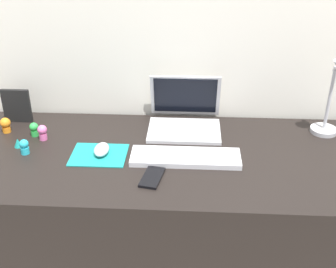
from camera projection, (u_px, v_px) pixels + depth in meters
name	position (u px, v px, depth m)	size (l,w,h in m)	color
back_wall	(164.00, 111.00, 2.01)	(2.84, 0.05, 1.48)	silver
desk	(159.00, 229.00, 1.85)	(1.64, 0.68, 0.74)	black
laptop	(185.00, 115.00, 1.86)	(0.30, 0.26, 0.21)	silver
keyboard	(186.00, 157.00, 1.64)	(0.41, 0.13, 0.02)	silver
mousepad	(99.00, 155.00, 1.67)	(0.21, 0.17, 0.00)	teal
mouse	(102.00, 149.00, 1.67)	(0.06, 0.10, 0.03)	silver
cell_phone	(152.00, 177.00, 1.53)	(0.06, 0.13, 0.01)	black
desk_lamp	(331.00, 100.00, 1.74)	(0.11, 0.14, 0.33)	#B7B7BC
picture_frame	(17.00, 106.00, 1.89)	(0.12, 0.02, 0.15)	black
toy_figurine_pink	(42.00, 132.00, 1.77)	(0.04, 0.04, 0.06)	pink
toy_figurine_orange	(6.00, 125.00, 1.82)	(0.04, 0.04, 0.06)	orange
toy_figurine_cyan	(24.00, 147.00, 1.67)	(0.03, 0.03, 0.06)	#28B7CC
toy_figurine_teal	(18.00, 143.00, 1.72)	(0.03, 0.03, 0.04)	teal
toy_figurine_green	(34.00, 129.00, 1.79)	(0.04, 0.04, 0.06)	green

